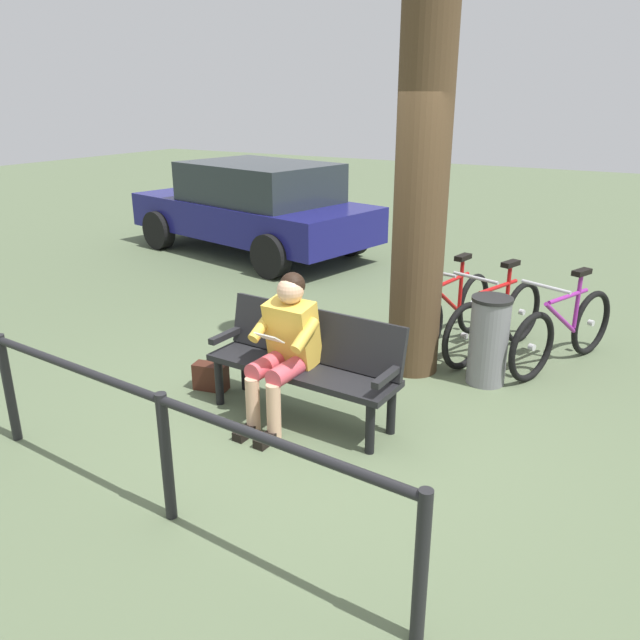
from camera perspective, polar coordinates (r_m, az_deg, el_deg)
name	(u,v)px	position (r m, az deg, el deg)	size (l,w,h in m)	color
ground_plane	(322,426)	(5.04, 0.17, -9.61)	(40.00, 40.00, 0.00)	#566647
bench	(307,357)	(5.00, -1.23, -3.37)	(1.62, 0.55, 0.87)	black
person_reading	(285,343)	(4.87, -3.21, -2.06)	(0.50, 0.78, 1.20)	gold
handbag	(211,377)	(5.66, -9.90, -5.09)	(0.30, 0.14, 0.24)	#3F1E14
tree_trunk	(424,143)	(5.59, 9.42, 15.55)	(0.47, 0.47, 4.17)	#4C3823
litter_bin	(489,341)	(5.80, 15.07, -1.81)	(0.36, 0.36, 0.81)	slate
bicycle_purple	(563,331)	(6.38, 21.25, -0.97)	(0.71, 1.59, 0.94)	black
bicycle_red	(495,321)	(6.47, 15.62, -0.05)	(0.64, 1.62, 0.94)	black
bicycle_blue	(450,313)	(6.60, 11.78, 0.66)	(0.48, 1.67, 0.94)	black
railing_fence	(164,431)	(3.87, -14.01, -9.81)	(3.41, 0.30, 0.85)	black
parked_car	(254,206)	(10.40, -5.98, 10.27)	(4.48, 2.66, 1.47)	navy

